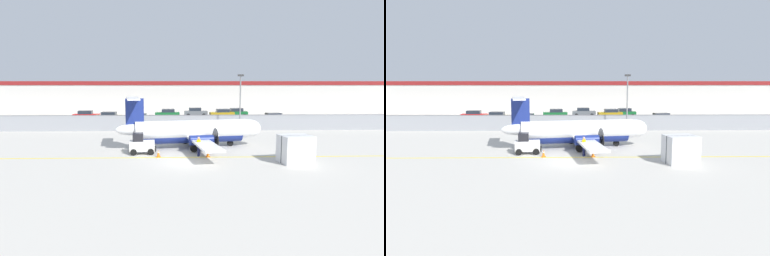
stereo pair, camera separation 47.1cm
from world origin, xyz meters
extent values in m
plane|color=#BCB7AD|center=(0.00, 0.00, 0.00)|extent=(140.00, 140.00, 0.00)
cube|color=yellow|center=(0.00, 2.00, 0.00)|extent=(84.00, 0.20, 0.01)
cube|color=gray|center=(0.00, 18.00, 1.00)|extent=(98.00, 0.04, 2.00)
cylinder|color=slate|center=(0.00, 18.00, 2.05)|extent=(98.00, 0.10, 0.10)
cube|color=#38383A|center=(0.00, 29.50, 0.06)|extent=(98.00, 17.00, 0.12)
cube|color=beige|center=(0.00, 48.00, 3.25)|extent=(91.00, 8.00, 6.50)
cube|color=maroon|center=(0.00, 44.00, 6.10)|extent=(91.00, 0.20, 0.80)
cylinder|color=white|center=(0.99, 6.34, 1.75)|extent=(11.16, 3.78, 1.90)
ellipsoid|color=white|center=(6.68, 7.34, 1.75)|extent=(2.81, 2.22, 1.80)
ellipsoid|color=white|center=(-4.70, 5.34, 1.95)|extent=(3.23, 1.57, 1.05)
cylinder|color=navy|center=(0.99, 6.34, 1.23)|extent=(9.97, 3.17, 1.48)
cube|color=white|center=(1.09, 6.36, 1.18)|extent=(4.36, 16.03, 0.18)
cylinder|color=navy|center=(0.83, 8.95, 1.18)|extent=(2.32, 1.27, 0.90)
cone|color=black|center=(1.97, 9.15, 1.18)|extent=(0.52, 0.51, 0.44)
cylinder|color=#262626|center=(2.11, 9.18, 1.18)|extent=(0.40, 2.07, 2.10)
cylinder|color=navy|center=(1.74, 3.83, 1.18)|extent=(2.32, 1.27, 0.90)
cone|color=black|center=(2.87, 4.03, 1.18)|extent=(0.52, 0.51, 0.44)
cylinder|color=#262626|center=(3.02, 4.06, 1.18)|extent=(0.40, 2.07, 2.10)
cube|color=navy|center=(-4.42, 5.38, 3.30)|extent=(1.71, 0.47, 3.10)
cube|color=white|center=(-4.56, 5.36, 4.85)|extent=(1.92, 4.92, 0.14)
cylinder|color=#59595B|center=(4.81, 7.01, 0.79)|extent=(0.16, 0.16, 0.97)
cylinder|color=black|center=(4.81, 7.01, 0.30)|extent=(0.63, 0.32, 0.60)
cylinder|color=#59595B|center=(0.31, 8.46, 0.83)|extent=(0.16, 0.16, 0.90)
cylinder|color=black|center=(0.31, 8.46, 0.38)|extent=(0.79, 0.35, 0.76)
cylinder|color=#59595B|center=(1.08, 4.11, 0.83)|extent=(0.16, 0.16, 0.90)
cylinder|color=black|center=(1.08, 4.11, 0.38)|extent=(0.79, 0.35, 0.76)
cube|color=silver|center=(-3.58, 3.55, 0.73)|extent=(2.29, 1.28, 0.90)
cube|color=black|center=(-3.93, 3.52, 1.53)|extent=(0.98, 1.07, 0.70)
cube|color=black|center=(-2.43, 3.65, 0.43)|extent=(0.25, 1.11, 0.30)
cylinder|color=black|center=(-2.88, 4.22, 0.28)|extent=(0.57, 0.23, 0.56)
cylinder|color=black|center=(-2.78, 3.02, 0.28)|extent=(0.57, 0.23, 0.56)
cylinder|color=black|center=(-4.38, 4.09, 0.28)|extent=(0.57, 0.23, 0.56)
cylinder|color=black|center=(-4.27, 2.89, 0.28)|extent=(0.57, 0.23, 0.56)
cylinder|color=#191E4C|center=(1.36, 2.35, 0.42)|extent=(0.21, 0.21, 0.85)
cylinder|color=#191E4C|center=(1.44, 2.53, 0.42)|extent=(0.21, 0.21, 0.85)
cylinder|color=yellow|center=(1.40, 2.44, 1.15)|extent=(0.46, 0.46, 0.60)
cylinder|color=yellow|center=(1.30, 2.24, 1.18)|extent=(0.13, 0.13, 0.55)
cylinder|color=yellow|center=(1.50, 2.63, 1.18)|extent=(0.13, 0.13, 0.55)
sphere|color=tan|center=(1.40, 2.44, 1.59)|extent=(0.22, 0.22, 0.22)
cube|color=silver|center=(8.94, -0.19, 1.10)|extent=(2.69, 2.36, 2.20)
cube|color=#333338|center=(8.94, -0.19, 1.10)|extent=(2.42, 0.48, 2.20)
cube|color=orange|center=(-2.06, 2.20, 0.02)|extent=(0.36, 0.36, 0.04)
cone|color=orange|center=(-2.06, 2.20, 0.34)|extent=(0.28, 0.28, 0.60)
cylinder|color=white|center=(-2.06, 2.20, 0.42)|extent=(0.17, 0.17, 0.08)
cube|color=orange|center=(2.18, 2.12, 0.02)|extent=(0.36, 0.36, 0.04)
cone|color=orange|center=(2.18, 2.12, 0.34)|extent=(0.28, 0.28, 0.60)
cylinder|color=white|center=(2.18, 2.12, 0.42)|extent=(0.17, 0.17, 0.08)
cube|color=red|center=(-15.63, 30.08, 0.74)|extent=(4.30, 1.97, 0.80)
cube|color=#262D38|center=(-15.78, 30.07, 1.42)|extent=(2.30, 1.70, 0.56)
cylinder|color=black|center=(-14.29, 31.07, 0.42)|extent=(0.61, 0.24, 0.60)
cylinder|color=black|center=(-14.18, 29.27, 0.42)|extent=(0.61, 0.24, 0.60)
cylinder|color=black|center=(-17.09, 30.88, 0.42)|extent=(0.61, 0.24, 0.60)
cylinder|color=black|center=(-16.97, 29.09, 0.42)|extent=(0.61, 0.24, 0.60)
cube|color=#B28C19|center=(-11.57, 27.53, 0.74)|extent=(4.25, 1.84, 0.80)
cube|color=#262D38|center=(-11.42, 27.52, 1.42)|extent=(2.25, 1.63, 0.56)
cylinder|color=black|center=(-12.99, 26.68, 0.42)|extent=(0.61, 0.22, 0.60)
cylinder|color=black|center=(-12.94, 28.47, 0.42)|extent=(0.61, 0.22, 0.60)
cylinder|color=black|center=(-10.20, 26.58, 0.42)|extent=(0.61, 0.22, 0.60)
cylinder|color=black|center=(-10.14, 28.38, 0.42)|extent=(0.61, 0.22, 0.60)
cube|color=gray|center=(-6.54, 24.58, 0.74)|extent=(4.21, 1.73, 0.80)
cube|color=#262D38|center=(-6.39, 24.58, 1.42)|extent=(2.21, 1.58, 0.56)
cylinder|color=black|center=(-7.93, 23.66, 0.42)|extent=(0.60, 0.20, 0.60)
cylinder|color=black|center=(-7.95, 25.46, 0.42)|extent=(0.60, 0.20, 0.60)
cylinder|color=black|center=(-5.13, 23.69, 0.42)|extent=(0.60, 0.20, 0.60)
cylinder|color=black|center=(-5.15, 25.49, 0.42)|extent=(0.60, 0.20, 0.60)
cube|color=#19662D|center=(-2.46, 32.89, 0.74)|extent=(4.30, 1.95, 0.80)
cube|color=#262D38|center=(-2.31, 32.90, 1.42)|extent=(2.29, 1.69, 0.56)
cylinder|color=black|center=(-3.80, 31.91, 0.42)|extent=(0.61, 0.24, 0.60)
cylinder|color=black|center=(-3.91, 33.70, 0.42)|extent=(0.61, 0.24, 0.60)
cylinder|color=black|center=(-1.00, 32.08, 0.42)|extent=(0.61, 0.24, 0.60)
cylinder|color=black|center=(-1.11, 33.87, 0.42)|extent=(0.61, 0.24, 0.60)
cube|color=slate|center=(2.64, 35.62, 0.74)|extent=(4.24, 1.79, 0.80)
cube|color=#262D38|center=(2.49, 35.62, 1.42)|extent=(2.23, 1.61, 0.56)
cylinder|color=black|center=(4.02, 36.55, 0.42)|extent=(0.60, 0.21, 0.60)
cylinder|color=black|center=(4.06, 34.75, 0.42)|extent=(0.60, 0.21, 0.60)
cylinder|color=black|center=(1.22, 36.49, 0.42)|extent=(0.60, 0.21, 0.60)
cylinder|color=black|center=(1.26, 34.69, 0.42)|extent=(0.60, 0.21, 0.60)
cube|color=#B28C19|center=(7.07, 32.71, 0.74)|extent=(4.33, 2.06, 0.80)
cube|color=#262D38|center=(7.22, 32.72, 1.42)|extent=(2.33, 1.75, 0.56)
cylinder|color=black|center=(5.76, 31.69, 0.42)|extent=(0.62, 0.25, 0.60)
cylinder|color=black|center=(5.60, 33.48, 0.42)|extent=(0.62, 0.25, 0.60)
cylinder|color=black|center=(8.55, 31.93, 0.42)|extent=(0.62, 0.25, 0.60)
cylinder|color=black|center=(8.39, 33.73, 0.42)|extent=(0.62, 0.25, 0.60)
cube|color=#19662D|center=(9.74, 34.35, 0.74)|extent=(4.30, 1.96, 0.80)
cube|color=#262D38|center=(9.89, 34.36, 1.42)|extent=(2.29, 1.70, 0.56)
cylinder|color=black|center=(8.40, 33.36, 0.42)|extent=(0.61, 0.24, 0.60)
cylinder|color=black|center=(8.28, 35.16, 0.42)|extent=(0.61, 0.24, 0.60)
cylinder|color=black|center=(11.19, 33.54, 0.42)|extent=(0.61, 0.24, 0.60)
cylinder|color=black|center=(11.08, 35.34, 0.42)|extent=(0.61, 0.24, 0.60)
cube|color=navy|center=(13.81, 24.70, 0.74)|extent=(4.35, 2.12, 0.80)
cube|color=#262D38|center=(13.95, 24.71, 1.42)|extent=(2.35, 1.78, 0.56)
cylinder|color=black|center=(12.51, 23.66, 0.42)|extent=(0.62, 0.26, 0.60)
cylinder|color=black|center=(12.32, 25.45, 0.42)|extent=(0.62, 0.26, 0.60)
cylinder|color=black|center=(15.29, 23.95, 0.42)|extent=(0.62, 0.26, 0.60)
cylinder|color=black|center=(15.11, 25.74, 0.42)|extent=(0.62, 0.26, 0.60)
cylinder|color=slate|center=(7.13, 14.91, 3.50)|extent=(0.16, 0.16, 7.00)
cube|color=#333333|center=(7.13, 14.91, 7.15)|extent=(0.70, 0.30, 0.24)
camera|label=1|loc=(-0.16, -26.50, 6.39)|focal=32.00mm
camera|label=2|loc=(0.31, -26.51, 6.39)|focal=32.00mm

